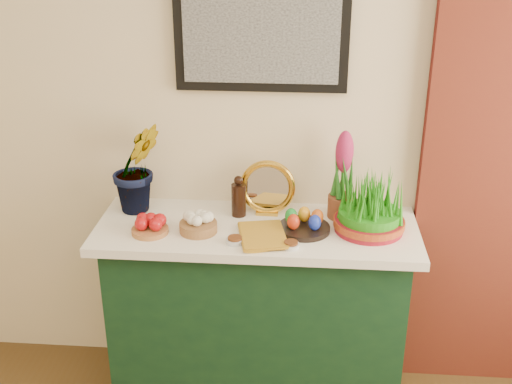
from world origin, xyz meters
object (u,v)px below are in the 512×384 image
hyacinth_green (136,153)px  wheatgrass_sabzeh (370,207)px  book (240,236)px  mirror (268,188)px  sideboard (257,314)px

hyacinth_green → wheatgrass_sabzeh: size_ratio=1.80×
book → wheatgrass_sabzeh: bearing=2.5°
book → wheatgrass_sabzeh: wheatgrass_sabzeh is taller
wheatgrass_sabzeh → book: bearing=-166.1°
book → wheatgrass_sabzeh: (0.54, 0.13, 0.09)m
hyacinth_green → book: size_ratio=2.22×
hyacinth_green → wheatgrass_sabzeh: bearing=-39.7°
mirror → book: mirror is taller
hyacinth_green → sideboard: bearing=-44.8°
sideboard → hyacinth_green: hyacinth_green is taller
hyacinth_green → mirror: size_ratio=2.18×
sideboard → book: size_ratio=5.26×
mirror → sideboard: bearing=-105.9°
mirror → wheatgrass_sabzeh: size_ratio=0.83×
sideboard → mirror: (0.04, 0.13, 0.59)m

